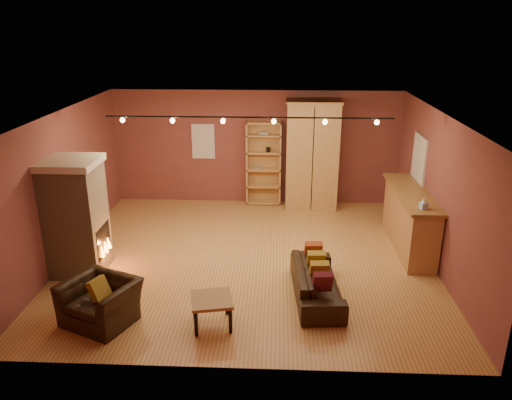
{
  "coord_description": "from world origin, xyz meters",
  "views": [
    {
      "loc": [
        0.55,
        -8.72,
        4.38
      ],
      "look_at": [
        0.14,
        0.2,
        1.14
      ],
      "focal_mm": 35.0,
      "sensor_mm": 36.0,
      "label": 1
    }
  ],
  "objects_px": {
    "armoire": "(312,155)",
    "loveseat": "(317,276)",
    "fireplace": "(76,217)",
    "armchair": "(100,295)",
    "bookcase": "(264,162)",
    "bar_counter": "(410,220)",
    "coffee_table": "(212,302)"
  },
  "relations": [
    {
      "from": "bookcase",
      "to": "bar_counter",
      "type": "relative_size",
      "value": 0.83
    },
    {
      "from": "armchair",
      "to": "bookcase",
      "type": "bearing_deg",
      "value": 90.82
    },
    {
      "from": "fireplace",
      "to": "armoire",
      "type": "bearing_deg",
      "value": 38.63
    },
    {
      "from": "loveseat",
      "to": "armchair",
      "type": "xyz_separation_m",
      "value": [
        -3.34,
        -0.87,
        0.08
      ]
    },
    {
      "from": "fireplace",
      "to": "armoire",
      "type": "height_order",
      "value": "armoire"
    },
    {
      "from": "bar_counter",
      "to": "loveseat",
      "type": "xyz_separation_m",
      "value": [
        -1.98,
        -2.01,
        -0.23
      ]
    },
    {
      "from": "bookcase",
      "to": "coffee_table",
      "type": "distance_m",
      "value": 5.47
    },
    {
      "from": "fireplace",
      "to": "loveseat",
      "type": "relative_size",
      "value": 1.13
    },
    {
      "from": "fireplace",
      "to": "bar_counter",
      "type": "bearing_deg",
      "value": 11.33
    },
    {
      "from": "fireplace",
      "to": "bar_counter",
      "type": "relative_size",
      "value": 0.84
    },
    {
      "from": "fireplace",
      "to": "coffee_table",
      "type": "xyz_separation_m",
      "value": [
        2.63,
        -1.66,
        -0.67
      ]
    },
    {
      "from": "bookcase",
      "to": "loveseat",
      "type": "xyz_separation_m",
      "value": [
        1.03,
        -4.5,
        -0.69
      ]
    },
    {
      "from": "loveseat",
      "to": "armchair",
      "type": "height_order",
      "value": "armchair"
    },
    {
      "from": "loveseat",
      "to": "armchair",
      "type": "relative_size",
      "value": 1.54
    },
    {
      "from": "fireplace",
      "to": "armchair",
      "type": "relative_size",
      "value": 1.74
    },
    {
      "from": "bookcase",
      "to": "armoire",
      "type": "xyz_separation_m",
      "value": [
        1.16,
        -0.22,
        0.26
      ]
    },
    {
      "from": "armoire",
      "to": "loveseat",
      "type": "xyz_separation_m",
      "value": [
        -0.14,
        -4.27,
        -0.94
      ]
    },
    {
      "from": "bookcase",
      "to": "bar_counter",
      "type": "height_order",
      "value": "bookcase"
    },
    {
      "from": "bookcase",
      "to": "loveseat",
      "type": "distance_m",
      "value": 4.67
    },
    {
      "from": "bookcase",
      "to": "coffee_table",
      "type": "bearing_deg",
      "value": -96.43
    },
    {
      "from": "bookcase",
      "to": "armchair",
      "type": "relative_size",
      "value": 1.71
    },
    {
      "from": "armchair",
      "to": "loveseat",
      "type": "bearing_deg",
      "value": 38.79
    },
    {
      "from": "bar_counter",
      "to": "coffee_table",
      "type": "xyz_separation_m",
      "value": [
        -3.61,
        -2.91,
        -0.22
      ]
    },
    {
      "from": "armchair",
      "to": "coffee_table",
      "type": "xyz_separation_m",
      "value": [
        1.71,
        -0.02,
        -0.06
      ]
    },
    {
      "from": "bar_counter",
      "to": "coffee_table",
      "type": "height_order",
      "value": "bar_counter"
    },
    {
      "from": "bar_counter",
      "to": "loveseat",
      "type": "distance_m",
      "value": 2.83
    },
    {
      "from": "fireplace",
      "to": "coffee_table",
      "type": "bearing_deg",
      "value": -32.24
    },
    {
      "from": "bookcase",
      "to": "armchair",
      "type": "bearing_deg",
      "value": -113.33
    },
    {
      "from": "armoire",
      "to": "loveseat",
      "type": "height_order",
      "value": "armoire"
    },
    {
      "from": "fireplace",
      "to": "bookcase",
      "type": "distance_m",
      "value": 4.94
    },
    {
      "from": "loveseat",
      "to": "coffee_table",
      "type": "xyz_separation_m",
      "value": [
        -1.64,
        -0.9,
        0.02
      ]
    },
    {
      "from": "armchair",
      "to": "armoire",
      "type": "bearing_deg",
      "value": 80.09
    }
  ]
}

